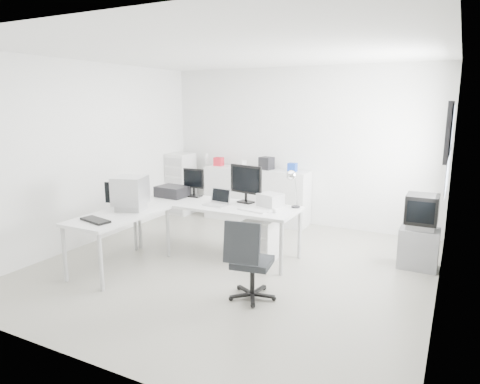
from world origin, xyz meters
The scene contains 30 objects.
floor centered at (0.00, 0.00, 0.00)m, with size 5.00×5.00×0.01m, color beige.
ceiling centered at (0.00, 0.00, 2.80)m, with size 5.00×5.00×0.01m, color white.
back_wall centered at (0.00, 2.50, 1.40)m, with size 5.00×0.02×2.80m, color silver.
left_wall centered at (-2.50, 0.00, 1.40)m, with size 0.02×5.00×2.80m, color silver.
right_wall centered at (2.50, 0.00, 1.40)m, with size 0.02×5.00×2.80m, color silver.
window centered at (2.48, 1.20, 1.60)m, with size 0.02×1.20×1.10m, color white, non-canonical shape.
wall_picture centered at (2.47, 0.10, 1.90)m, with size 0.04×0.90×0.60m, color black, non-canonical shape.
main_desk centered at (-0.47, 0.38, 0.38)m, with size 2.40×0.80×0.75m, color silver, non-canonical shape.
side_desk centered at (-1.32, -0.72, 0.38)m, with size 0.70×1.40×0.75m, color silver, non-canonical shape.
drawer_pedestal centered at (0.23, 0.43, 0.30)m, with size 0.40×0.50×0.60m, color silver.
inkjet_printer centered at (-1.32, 0.48, 0.83)m, with size 0.46×0.36×0.16m, color black.
lcd_monitor_small centered at (-1.02, 0.63, 0.97)m, with size 0.35×0.20×0.44m, color black, non-canonical shape.
lcd_monitor_large centered at (-0.12, 0.63, 1.03)m, with size 0.54×0.22×0.56m, color black, non-canonical shape.
laptop centered at (-0.42, 0.28, 0.86)m, with size 0.32×0.33×0.21m, color #B7B7BA, non-canonical shape.
white_keyboard centered at (0.18, 0.23, 0.76)m, with size 0.43×0.13×0.02m, color silver.
white_mouse centered at (0.48, 0.28, 0.78)m, with size 0.06×0.06×0.06m, color silver.
laser_printer centered at (0.28, 0.60, 0.84)m, with size 0.31×0.27×0.18m, color #A8A8A8.
desk_lamp centered at (0.63, 0.68, 0.98)m, with size 0.15×0.15×0.46m, color silver, non-canonical shape.
crt_monitor centered at (-1.32, -0.47, 0.95)m, with size 0.36×0.36×0.41m, color #B7B7BA, non-canonical shape.
black_keyboard centered at (-1.32, -1.12, 0.76)m, with size 0.43×0.17×0.03m, color black.
office_chair centered at (0.63, -0.73, 0.47)m, with size 0.55×0.55×0.94m, color #242729, non-canonical shape.
tv_cabinet centered at (2.22, 1.12, 0.27)m, with size 0.50×0.41×0.54m, color gray.
crt_tv centered at (2.22, 1.12, 0.77)m, with size 0.50×0.48×0.45m, color black, non-canonical shape.
sideboard centered at (-0.71, 2.24, 0.50)m, with size 1.99×0.50×0.99m, color silver.
clutter_box_a centered at (-1.51, 2.24, 1.07)m, with size 0.16×0.14×0.16m, color red.
clutter_box_b centered at (-1.01, 2.24, 1.06)m, with size 0.14×0.12×0.14m, color silver.
clutter_box_c centered at (-0.51, 2.24, 1.11)m, with size 0.23×0.21×0.23m, color black.
clutter_box_d centered at (-0.01, 2.24, 1.07)m, with size 0.15×0.13×0.15m, color #173AA1.
clutter_bottle centered at (-1.81, 2.28, 1.10)m, with size 0.07×0.07×0.22m, color silver.
filing_cabinet centered at (-2.28, 2.08, 0.60)m, with size 0.42×0.50×1.21m, color silver.
Camera 1 is at (2.58, -4.82, 2.18)m, focal length 32.00 mm.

